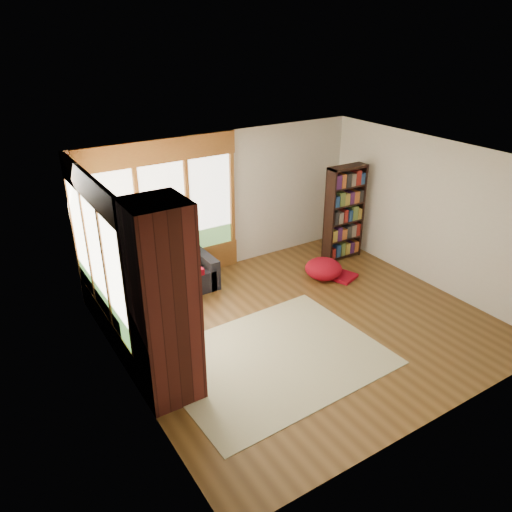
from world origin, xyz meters
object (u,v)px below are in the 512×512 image
brick_chimney (163,305)px  sectional_sofa (145,295)px  bookshelf (344,213)px  pouf (324,268)px  dog_tan (170,266)px  dog_brindle (145,284)px  area_rug (274,358)px

brick_chimney → sectional_sofa: (0.45, 2.05, -1.00)m
bookshelf → pouf: size_ratio=2.75×
bookshelf → dog_tan: 3.70m
brick_chimney → bookshelf: brick_chimney is taller
brick_chimney → pouf: (3.66, 1.41, -1.10)m
dog_brindle → bookshelf: bearing=-83.9°
brick_chimney → dog_brindle: bearing=78.6°
pouf → dog_brindle: bearing=176.5°
brick_chimney → sectional_sofa: bearing=77.7°
dog_tan → brick_chimney: bearing=-123.4°
brick_chimney → dog_brindle: (0.33, 1.61, -0.56)m
sectional_sofa → pouf: bearing=-15.9°
bookshelf → pouf: 1.26m
bookshelf → area_rug: bearing=-145.9°
sectional_sofa → bookshelf: (4.09, -0.13, 0.64)m
bookshelf → dog_tan: bearing=-178.9°
area_rug → pouf: size_ratio=4.40×
pouf → dog_brindle: dog_brindle is taller
area_rug → bookshelf: bookshelf is taller
pouf → dog_brindle: size_ratio=0.91×
bookshelf → dog_tan: bookshelf is taller
pouf → brick_chimney: bearing=-158.9°
brick_chimney → pouf: size_ratio=3.80×
brick_chimney → dog_tan: (0.84, 1.85, -0.49)m
sectional_sofa → area_rug: (1.06, -2.18, -0.30)m
area_rug → dog_tan: (-0.67, 1.98, 0.81)m
bookshelf → dog_tan: size_ratio=1.76×
dog_tan → dog_brindle: bearing=-164.2°
brick_chimney → pouf: brick_chimney is taller
dog_tan → dog_brindle: size_ratio=1.41×
bookshelf → dog_brindle: size_ratio=2.49×
sectional_sofa → dog_tan: size_ratio=2.06×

